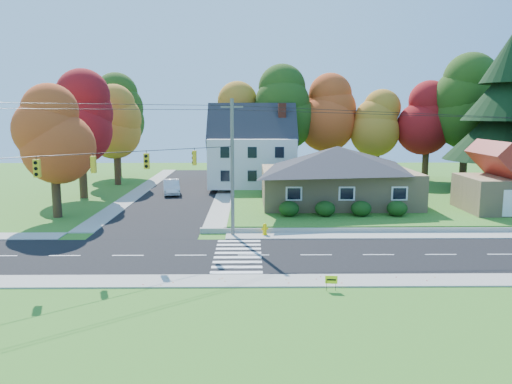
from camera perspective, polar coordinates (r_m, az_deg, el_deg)
ground at (r=32.03m, az=-0.28°, el=-7.25°), size 120.00×120.00×0.00m
road_main at (r=32.02m, az=-0.28°, el=-7.24°), size 90.00×8.00×0.02m
road_cross at (r=57.98m, az=-8.37°, el=0.03°), size 8.00×44.00×0.02m
sidewalk_north at (r=36.84m, az=-0.33°, el=-5.01°), size 90.00×2.00×0.08m
sidewalk_south at (r=27.25m, az=-0.22°, el=-10.12°), size 90.00×2.00×0.08m
lawn at (r=54.10m, az=13.48°, el=-0.51°), size 30.00×30.00×0.50m
ranch_house at (r=47.79m, az=9.24°, el=2.04°), size 14.60×10.60×5.40m
colonial_house at (r=58.91m, az=-0.41°, el=4.75°), size 10.40×8.40×9.60m
garage at (r=48.53m, az=26.57°, el=0.81°), size 7.30×6.30×4.60m
hedge_row at (r=42.00m, az=9.92°, el=-1.87°), size 10.70×1.70×1.27m
traffic_infrastructure at (r=32.32m, az=-0.57°, el=2.22°), size 38.10×10.66×10.00m
tree_lot_0 at (r=64.77m, az=-2.26°, el=8.42°), size 6.72×6.72×12.51m
tree_lot_1 at (r=63.88m, az=3.17°, el=9.58°), size 7.84×7.84×14.60m
tree_lot_2 at (r=65.54m, az=8.41°, el=8.91°), size 7.28×7.28×13.56m
tree_lot_3 at (r=65.78m, az=13.74°, el=7.62°), size 6.16×6.16×11.47m
tree_lot_4 at (r=66.55m, az=19.03°, el=7.96°), size 6.72×6.72×12.51m
tree_lot_5 at (r=66.16m, az=23.01°, el=9.43°), size 8.40×8.40×15.64m
conifer_east_a at (r=59.34m, az=26.95°, el=8.46°), size 12.80×12.80×16.96m
tree_west_0 at (r=45.97m, az=-22.22°, el=6.09°), size 6.16×6.16×11.47m
tree_west_1 at (r=55.67m, az=-19.49°, el=7.98°), size 7.28×7.28×13.56m
tree_west_2 at (r=64.97m, az=-15.78°, el=7.66°), size 6.72×6.72×12.51m
tree_west_3 at (r=73.20m, az=-15.72°, el=8.80°), size 7.84×7.84×14.60m
white_car at (r=56.23m, az=-9.64°, el=0.57°), size 2.62×5.18×1.63m
fire_hydrant at (r=36.92m, az=1.01°, el=-4.34°), size 0.53×0.41×0.93m
yard_sign at (r=26.06m, az=8.60°, el=-9.92°), size 0.63×0.10×0.79m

